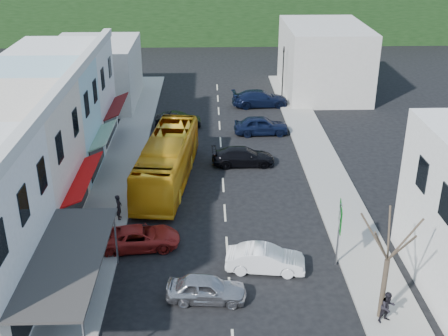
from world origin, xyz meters
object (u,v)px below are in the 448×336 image
(traffic_signal, at_px, (283,72))
(bus, at_px, (167,162))
(pedestrian_right, at_px, (388,306))
(direction_sign, at_px, (339,235))
(car_silver, at_px, (206,288))
(car_red, at_px, (140,236))
(car_white, at_px, (265,259))
(pedestrian_left, at_px, (119,206))
(street_tree, at_px, (388,260))

(traffic_signal, bearing_deg, bus, 62.74)
(pedestrian_right, distance_m, direction_sign, 5.05)
(car_silver, bearing_deg, car_red, 42.19)
(bus, height_order, pedestrian_right, bus)
(bus, distance_m, pedestrian_right, 18.78)
(traffic_signal, bearing_deg, car_white, 81.98)
(car_silver, height_order, traffic_signal, traffic_signal)
(car_white, bearing_deg, bus, 35.31)
(traffic_signal, bearing_deg, pedestrian_left, 63.07)
(direction_sign, xyz_separation_m, traffic_signal, (0.80, 30.20, 0.75))
(street_tree, relative_size, traffic_signal, 1.26)
(car_white, height_order, traffic_signal, traffic_signal)
(pedestrian_left, height_order, street_tree, street_tree)
(traffic_signal, bearing_deg, car_silver, 77.42)
(direction_sign, bearing_deg, car_silver, -148.07)
(direction_sign, xyz_separation_m, street_tree, (1.10, -4.45, 1.42))
(direction_sign, height_order, traffic_signal, traffic_signal)
(car_red, bearing_deg, bus, -13.49)
(pedestrian_left, xyz_separation_m, traffic_signal, (13.10, 25.09, 1.60))
(car_silver, distance_m, street_tree, 8.61)
(bus, relative_size, car_white, 2.64)
(pedestrian_left, bearing_deg, car_silver, -146.13)
(pedestrian_right, height_order, direction_sign, direction_sign)
(car_white, relative_size, street_tree, 0.67)
(pedestrian_left, bearing_deg, car_red, -152.77)
(car_red, bearing_deg, traffic_signal, -28.58)
(car_red, xyz_separation_m, pedestrian_left, (-1.58, 3.06, 0.30))
(car_silver, bearing_deg, pedestrian_left, 38.47)
(car_silver, relative_size, car_white, 1.00)
(direction_sign, bearing_deg, car_red, 179.04)
(car_white, relative_size, traffic_signal, 0.85)
(bus, xyz_separation_m, direction_sign, (9.66, -10.45, 0.30))
(car_silver, bearing_deg, direction_sign, -63.42)
(car_white, bearing_deg, traffic_signal, -1.45)
(car_white, distance_m, car_red, 7.28)
(car_white, height_order, pedestrian_right, pedestrian_right)
(bus, bearing_deg, direction_sign, -40.71)
(car_white, distance_m, traffic_signal, 31.02)
(car_white, xyz_separation_m, street_tree, (4.96, -4.04, 2.56))
(car_white, bearing_deg, pedestrian_right, -123.31)
(pedestrian_left, xyz_separation_m, pedestrian_right, (13.58, -9.92, 0.00))
(pedestrian_right, relative_size, traffic_signal, 0.33)
(car_silver, height_order, car_white, same)
(bus, distance_m, car_silver, 13.57)
(car_white, bearing_deg, pedestrian_left, 64.01)
(bus, height_order, street_tree, street_tree)
(car_red, height_order, traffic_signal, traffic_signal)
(pedestrian_right, xyz_separation_m, street_tree, (-0.18, 0.36, 2.26))
(pedestrian_left, distance_m, traffic_signal, 28.35)
(car_white, relative_size, pedestrian_left, 2.59)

